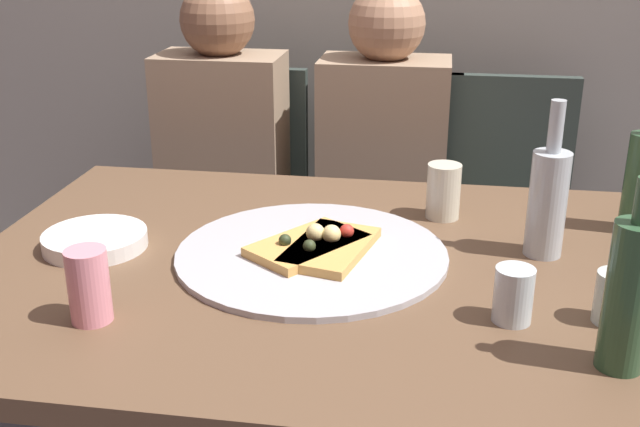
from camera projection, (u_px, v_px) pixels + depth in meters
name	position (u px, v px, depth m)	size (l,w,h in m)	color
dining_table	(328.00, 300.00, 1.46)	(1.36, 0.99, 0.73)	brown
pizza_tray	(312.00, 254.00, 1.45)	(0.51, 0.51, 0.01)	#ADADB2
pizza_slice_last	(309.00, 244.00, 1.45)	(0.23, 0.25, 0.05)	tan
pizza_slice_extra	(328.00, 246.00, 1.44)	(0.18, 0.24, 0.05)	tan
wine_bottle	(548.00, 200.00, 1.43)	(0.07, 0.07, 0.30)	#B2BCC1
water_bottle	(629.00, 294.00, 1.06)	(0.07, 0.07, 0.29)	#2D5133
tumbler_near	(513.00, 295.00, 1.21)	(0.06, 0.06, 0.09)	silver
tumbler_far	(443.00, 191.00, 1.62)	(0.07, 0.07, 0.12)	beige
wine_glass	(614.00, 298.00, 1.21)	(0.06, 0.06, 0.09)	#B7C6BC
soda_can	(89.00, 286.00, 1.20)	(0.07, 0.07, 0.12)	pink
plate_stack	(96.00, 239.00, 1.49)	(0.20, 0.20, 0.03)	white
chair_left	(231.00, 198.00, 2.39)	(0.44, 0.44, 0.90)	#2D3833
chair_middle	(382.00, 206.00, 2.32)	(0.44, 0.44, 0.90)	#2D3833
chair_right	(497.00, 213.00, 2.27)	(0.44, 0.44, 0.90)	#2D3833
guest_in_sweater	(216.00, 174.00, 2.21)	(0.36, 0.56, 1.17)	#937A60
guest_in_beanie	(379.00, 183.00, 2.14)	(0.36, 0.56, 1.17)	#937A60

